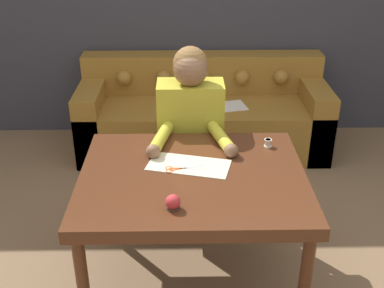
{
  "coord_description": "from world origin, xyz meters",
  "views": [
    {
      "loc": [
        -0.18,
        -2.14,
        2.0
      ],
      "look_at": [
        -0.14,
        0.14,
        0.82
      ],
      "focal_mm": 45.0,
      "sensor_mm": 36.0,
      "label": 1
    }
  ],
  "objects": [
    {
      "name": "pattern_paper_main",
      "position": [
        -0.16,
        0.09,
        0.73
      ],
      "size": [
        0.47,
        0.31,
        0.0
      ],
      "color": "beige",
      "rests_on": "dining_table"
    },
    {
      "name": "person",
      "position": [
        -0.14,
        0.61,
        0.62
      ],
      "size": [
        0.51,
        0.62,
        1.22
      ],
      "color": "#33281E",
      "rests_on": "ground_plane"
    },
    {
      "name": "dining_table",
      "position": [
        -0.14,
        -0.0,
        0.65
      ],
      "size": [
        1.17,
        0.95,
        0.72
      ],
      "color": "#562D19",
      "rests_on": "ground_plane"
    },
    {
      "name": "pin_cushion",
      "position": [
        -0.23,
        -0.31,
        0.76
      ],
      "size": [
        0.07,
        0.07,
        0.07
      ],
      "color": "#4C3828",
      "rests_on": "dining_table"
    },
    {
      "name": "ground_plane",
      "position": [
        0.0,
        0.0,
        0.0
      ],
      "size": [
        16.0,
        16.0,
        0.0
      ],
      "primitive_type": "plane",
      "color": "#846647"
    },
    {
      "name": "scissors",
      "position": [
        -0.22,
        0.05,
        0.73
      ],
      "size": [
        0.21,
        0.09,
        0.01
      ],
      "color": "silver",
      "rests_on": "dining_table"
    },
    {
      "name": "couch",
      "position": [
        -0.02,
        1.7,
        0.3
      ],
      "size": [
        2.09,
        0.77,
        0.79
      ],
      "color": "olive",
      "rests_on": "ground_plane"
    },
    {
      "name": "thread_spool",
      "position": [
        0.3,
        0.3,
        0.75
      ],
      "size": [
        0.04,
        0.04,
        0.05
      ],
      "color": "beige",
      "rests_on": "dining_table"
    }
  ]
}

